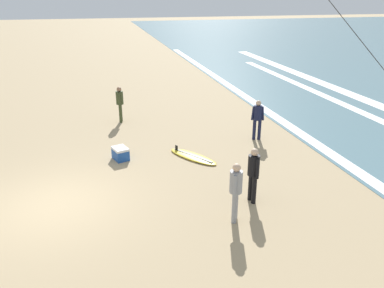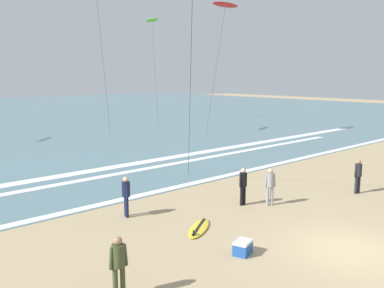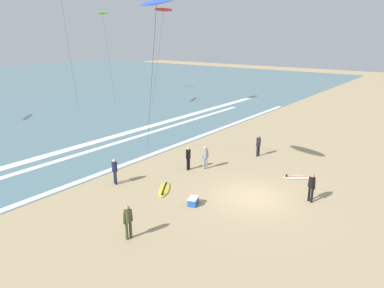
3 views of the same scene
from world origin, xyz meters
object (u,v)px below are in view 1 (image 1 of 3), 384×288
object	(u,v)px
surfer_mid_group	(258,116)
surfer_background_far	(253,170)
surfer_foreground_main	(236,187)
surfboard_near_water	(193,156)
surfer_left_far	(120,101)
cooler_box	(120,153)

from	to	relation	value
surfer_mid_group	surfer_background_far	size ratio (longest dim) A/B	1.00
surfer_foreground_main	surfboard_near_water	distance (m)	4.26
surfboard_near_water	surfer_left_far	bearing A→B (deg)	-155.56
surfer_foreground_main	surfboard_near_water	size ratio (longest dim) A/B	0.77
surfer_foreground_main	surfer_background_far	size ratio (longest dim) A/B	1.00
surfer_foreground_main	surfer_left_far	xyz separation A→B (m)	(-8.89, -2.19, 0.00)
surfer_foreground_main	cooler_box	bearing A→B (deg)	-151.38
surfer_foreground_main	cooler_box	world-z (taller)	surfer_foreground_main
cooler_box	surfer_background_far	bearing A→B (deg)	40.95
surfer_mid_group	surfboard_near_water	xyz separation A→B (m)	(1.15, -2.90, -0.91)
surfer_left_far	surfer_background_far	distance (m)	8.63
surfer_left_far	surfer_background_far	xyz separation A→B (m)	(8.09, 3.00, 0.00)
surfer_mid_group	surfer_background_far	world-z (taller)	same
surfer_mid_group	surfer_left_far	distance (m)	6.18
surfboard_near_water	cooler_box	size ratio (longest dim) A/B	2.89
surfer_foreground_main	surfer_left_far	size ratio (longest dim) A/B	1.00
surfboard_near_water	cooler_box	distance (m)	2.54
surfer_mid_group	cooler_box	size ratio (longest dim) A/B	2.22
surfer_mid_group	surfer_left_far	size ratio (longest dim) A/B	1.00
surfer_background_far	surfer_mid_group	bearing A→B (deg)	155.61
surfer_mid_group	surfer_left_far	world-z (taller)	same
surfer_foreground_main	surfboard_near_water	world-z (taller)	surfer_foreground_main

